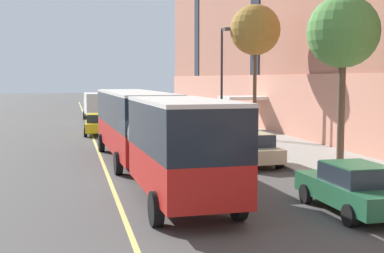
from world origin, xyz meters
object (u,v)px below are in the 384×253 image
(street_lamp, at_px, (223,71))
(fire_hydrant, at_px, (340,174))
(parked_car_champagne_6, at_px, (251,149))
(box_truck, at_px, (97,105))
(parked_car_red_1, at_px, (199,130))
(parked_car_green_3, at_px, (352,188))
(parked_car_navy_0, at_px, (156,112))
(city_bus, at_px, (147,127))
(taxi_cab, at_px, (97,124))
(street_tree_mid_block, at_px, (343,33))
(parked_car_navy_5, at_px, (170,118))
(street_tree_far_uptown, at_px, (255,30))

(street_lamp, bearing_deg, fire_hydrant, -90.35)
(parked_car_champagne_6, xyz_separation_m, box_truck, (-5.93, 27.74, 0.81))
(parked_car_red_1, bearing_deg, fire_hydrant, -83.13)
(parked_car_green_3, height_order, box_truck, box_truck)
(parked_car_navy_0, relative_size, parked_car_red_1, 1.00)
(parked_car_red_1, relative_size, parked_car_green_3, 0.91)
(city_bus, height_order, taxi_cab, city_bus)
(taxi_cab, distance_m, street_lamp, 10.13)
(parked_car_navy_0, xyz_separation_m, fire_hydrant, (1.81, -33.25, -0.29))
(parked_car_navy_0, distance_m, box_truck, 5.81)
(street_tree_mid_block, bearing_deg, parked_car_navy_5, 98.99)
(city_bus, height_order, parked_car_red_1, city_bus)
(parked_car_navy_0, relative_size, parked_car_navy_5, 0.87)
(parked_car_navy_5, bearing_deg, street_tree_far_uptown, -72.12)
(parked_car_navy_0, relative_size, street_lamp, 0.58)
(box_truck, distance_m, street_tree_far_uptown, 21.31)
(street_tree_mid_block, distance_m, street_lamp, 13.31)
(taxi_cab, bearing_deg, city_bus, -85.59)
(parked_car_green_3, xyz_separation_m, fire_hydrant, (1.61, 3.75, -0.29))
(street_lamp, xyz_separation_m, fire_hydrant, (-0.10, -16.57, -4.12))
(parked_car_champagne_6, bearing_deg, parked_car_red_1, 91.18)
(street_lamp, bearing_deg, parked_car_red_1, -146.19)
(parked_car_green_3, relative_size, street_tree_mid_block, 0.60)
(box_truck, distance_m, street_tree_mid_block, 31.64)
(taxi_cab, relative_size, street_lamp, 0.62)
(parked_car_red_1, height_order, box_truck, box_truck)
(parked_car_green_3, bearing_deg, taxi_cab, 104.70)
(parked_car_red_1, bearing_deg, street_lamp, 33.81)
(box_truck, bearing_deg, parked_car_champagne_6, -77.94)
(fire_hydrant, bearing_deg, street_lamp, 89.65)
(parked_car_champagne_6, height_order, fire_hydrant, parked_car_champagne_6)
(street_lamp, bearing_deg, city_bus, -119.39)
(street_tree_mid_block, bearing_deg, parked_car_navy_0, 97.05)
(taxi_cab, bearing_deg, parked_car_green_3, -75.30)
(parked_car_green_3, height_order, street_lamp, street_lamp)
(parked_car_navy_5, bearing_deg, parked_car_champagne_6, -89.74)
(city_bus, relative_size, street_tree_far_uptown, 2.19)
(box_truck, xyz_separation_m, street_lamp, (7.67, -16.75, 3.02))
(parked_car_navy_5, relative_size, street_tree_far_uptown, 0.55)
(city_bus, xyz_separation_m, parked_car_navy_0, (5.01, 28.98, -1.25))
(taxi_cab, bearing_deg, fire_hydrant, -68.92)
(box_truck, bearing_deg, parked_car_green_3, -80.87)
(street_lamp, distance_m, fire_hydrant, 17.07)
(parked_car_navy_0, distance_m, parked_car_champagne_6, 27.68)
(parked_car_green_3, xyz_separation_m, parked_car_navy_5, (-0.12, 29.97, 0.00))
(parked_car_green_3, height_order, parked_car_navy_5, same)
(parked_car_champagne_6, xyz_separation_m, street_tree_mid_block, (3.51, -2.11, 5.37))
(parked_car_navy_0, relative_size, taxi_cab, 0.93)
(parked_car_red_1, relative_size, taxi_cab, 0.93)
(parked_car_navy_5, bearing_deg, parked_car_green_3, -89.76)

